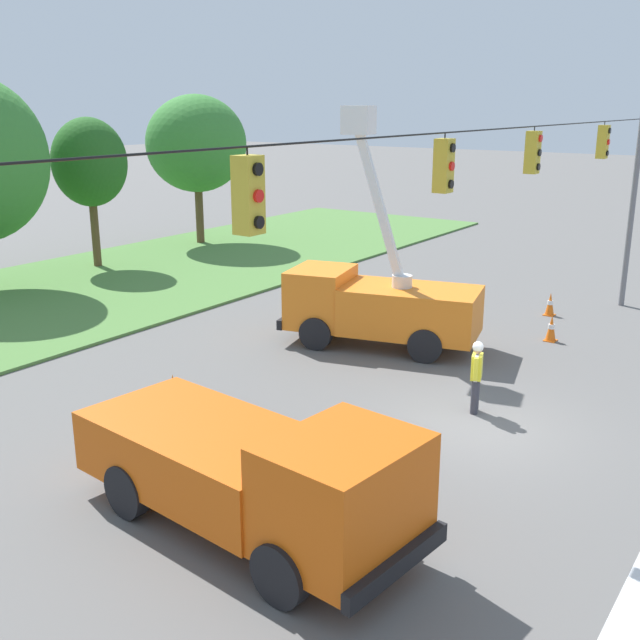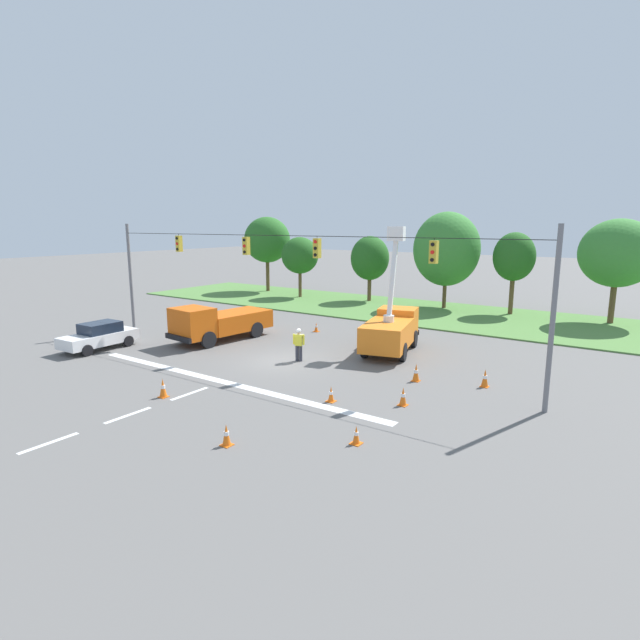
% 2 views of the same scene
% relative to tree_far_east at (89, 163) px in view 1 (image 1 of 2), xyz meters
% --- Properties ---
extents(ground_plane, '(200.00, 200.00, 0.00)m').
position_rel_tree_far_east_xyz_m(ground_plane, '(-6.40, -20.99, -4.63)').
color(ground_plane, '#605E5B').
extents(grass_verge, '(56.00, 12.00, 0.10)m').
position_rel_tree_far_east_xyz_m(grass_verge, '(-6.40, -2.99, -4.58)').
color(grass_verge, '#517F3D').
rests_on(grass_verge, ground).
extents(signal_gantry, '(26.20, 0.33, 7.20)m').
position_rel_tree_far_east_xyz_m(signal_gantry, '(-6.40, -20.99, -0.05)').
color(signal_gantry, slate).
rests_on(signal_gantry, ground).
extents(tree_far_east, '(3.21, 3.24, 6.57)m').
position_rel_tree_far_east_xyz_m(tree_far_east, '(0.00, 0.00, 0.00)').
color(tree_far_east, brown).
rests_on(tree_far_east, ground).
extents(tree_east_end, '(5.19, 4.97, 7.57)m').
position_rel_tree_far_east_xyz_m(tree_east_end, '(6.97, 0.30, 0.50)').
color(tree_east_end, brown).
rests_on(tree_east_end, ground).
extents(utility_truck_bucket_lift, '(3.63, 6.22, 7.05)m').
position_rel_tree_far_east_xyz_m(utility_truck_bucket_lift, '(-2.55, -16.01, -3.23)').
color(utility_truck_bucket_lift, orange).
rests_on(utility_truck_bucket_lift, ground).
extents(utility_truck_support_near, '(3.12, 6.79, 2.30)m').
position_rel_tree_far_east_xyz_m(utility_truck_support_near, '(-12.70, -19.58, -3.47)').
color(utility_truck_support_near, '#D6560F').
rests_on(utility_truck_support_near, ground).
extents(road_worker, '(0.63, 0.35, 1.77)m').
position_rel_tree_far_east_xyz_m(road_worker, '(-5.68, -20.56, -3.63)').
color(road_worker, '#383842').
rests_on(road_worker, ground).
extents(traffic_cone_foreground_left, '(0.36, 0.36, 0.83)m').
position_rel_tree_far_east_xyz_m(traffic_cone_foreground_left, '(0.89, -20.25, -4.22)').
color(traffic_cone_foreground_left, orange).
rests_on(traffic_cone_foreground_left, ground).
extents(traffic_cone_foreground_right, '(0.36, 0.36, 0.64)m').
position_rel_tree_far_east_xyz_m(traffic_cone_foreground_right, '(-9.16, -14.02, -4.32)').
color(traffic_cone_foreground_right, orange).
rests_on(traffic_cone_foreground_right, ground).
extents(traffic_cone_far_left, '(0.36, 0.36, 0.81)m').
position_rel_tree_far_east_xyz_m(traffic_cone_far_left, '(3.76, -19.26, -4.23)').
color(traffic_cone_far_left, orange).
rests_on(traffic_cone_far_left, ground).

